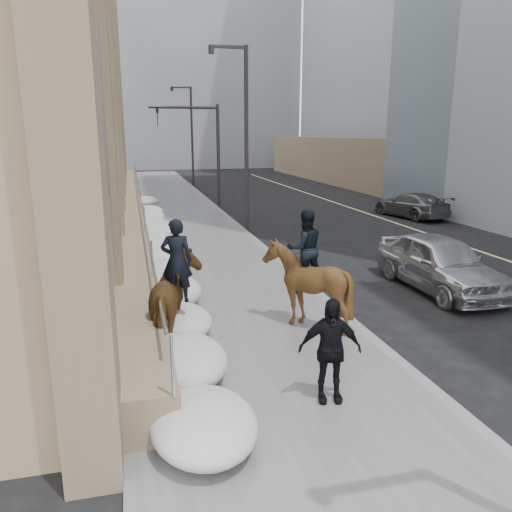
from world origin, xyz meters
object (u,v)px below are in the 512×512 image
(mounted_horse_right, at_px, (306,279))
(pedestrian, at_px, (330,350))
(car_silver, at_px, (440,263))
(mounted_horse_left, at_px, (176,297))
(car_grey, at_px, (411,205))

(mounted_horse_right, bearing_deg, pedestrian, 74.57)
(car_silver, bearing_deg, mounted_horse_right, -158.15)
(pedestrian, bearing_deg, mounted_horse_left, 138.37)
(mounted_horse_right, relative_size, pedestrian, 1.51)
(mounted_horse_right, height_order, car_grey, mounted_horse_right)
(mounted_horse_left, height_order, mounted_horse_right, mounted_horse_right)
(pedestrian, bearing_deg, car_grey, 66.32)
(pedestrian, height_order, car_silver, pedestrian)
(mounted_horse_right, xyz_separation_m, pedestrian, (-0.72, -3.18, -0.22))
(car_silver, xyz_separation_m, car_grey, (5.95, 11.51, -0.14))
(mounted_horse_left, bearing_deg, pedestrian, 136.95)
(mounted_horse_left, bearing_deg, car_grey, -125.18)
(mounted_horse_left, height_order, car_grey, mounted_horse_left)
(mounted_horse_right, bearing_deg, mounted_horse_left, 4.42)
(pedestrian, relative_size, car_grey, 0.38)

